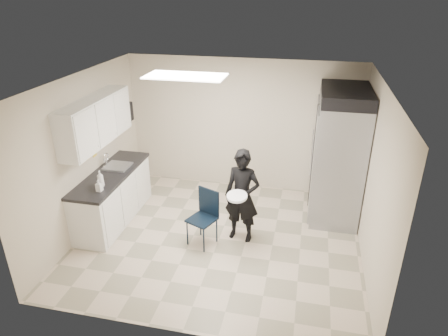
% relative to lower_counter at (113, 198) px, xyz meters
% --- Properties ---
extents(floor, '(4.50, 4.50, 0.00)m').
position_rel_lower_counter_xyz_m(floor, '(1.95, -0.20, -0.43)').
color(floor, '#BFAD96').
rests_on(floor, ground).
extents(ceiling, '(4.50, 4.50, 0.00)m').
position_rel_lower_counter_xyz_m(ceiling, '(1.95, -0.20, 2.17)').
color(ceiling, silver).
rests_on(ceiling, back_wall).
extents(back_wall, '(4.50, 0.00, 4.50)m').
position_rel_lower_counter_xyz_m(back_wall, '(1.95, 1.80, 0.87)').
color(back_wall, '#BCB29B').
rests_on(back_wall, floor).
extents(left_wall, '(0.00, 4.00, 4.00)m').
position_rel_lower_counter_xyz_m(left_wall, '(-0.30, -0.20, 0.87)').
color(left_wall, '#BCB29B').
rests_on(left_wall, floor).
extents(right_wall, '(0.00, 4.00, 4.00)m').
position_rel_lower_counter_xyz_m(right_wall, '(4.20, -0.20, 0.87)').
color(right_wall, '#BCB29B').
rests_on(right_wall, floor).
extents(ceiling_panel, '(1.20, 0.60, 0.02)m').
position_rel_lower_counter_xyz_m(ceiling_panel, '(1.35, 0.20, 2.14)').
color(ceiling_panel, white).
rests_on(ceiling_panel, ceiling).
extents(lower_counter, '(0.60, 1.90, 0.86)m').
position_rel_lower_counter_xyz_m(lower_counter, '(0.00, 0.00, 0.00)').
color(lower_counter, silver).
rests_on(lower_counter, floor).
extents(countertop, '(0.64, 1.95, 0.05)m').
position_rel_lower_counter_xyz_m(countertop, '(0.00, 0.00, 0.46)').
color(countertop, black).
rests_on(countertop, lower_counter).
extents(sink, '(0.42, 0.40, 0.14)m').
position_rel_lower_counter_xyz_m(sink, '(0.02, 0.25, 0.44)').
color(sink, gray).
rests_on(sink, countertop).
extents(faucet, '(0.02, 0.02, 0.24)m').
position_rel_lower_counter_xyz_m(faucet, '(-0.18, 0.25, 0.59)').
color(faucet, silver).
rests_on(faucet, countertop).
extents(upper_cabinets, '(0.35, 1.80, 0.75)m').
position_rel_lower_counter_xyz_m(upper_cabinets, '(-0.13, 0.00, 1.40)').
color(upper_cabinets, silver).
rests_on(upper_cabinets, left_wall).
extents(towel_dispenser, '(0.22, 0.30, 0.35)m').
position_rel_lower_counter_xyz_m(towel_dispenser, '(-0.19, 1.15, 1.19)').
color(towel_dispenser, black).
rests_on(towel_dispenser, left_wall).
extents(notice_sticker_left, '(0.00, 0.12, 0.07)m').
position_rel_lower_counter_xyz_m(notice_sticker_left, '(-0.29, -0.10, 0.79)').
color(notice_sticker_left, yellow).
rests_on(notice_sticker_left, left_wall).
extents(notice_sticker_right, '(0.00, 0.12, 0.07)m').
position_rel_lower_counter_xyz_m(notice_sticker_right, '(-0.29, 0.10, 0.75)').
color(notice_sticker_right, yellow).
rests_on(notice_sticker_right, left_wall).
extents(commercial_fridge, '(0.80, 1.35, 2.10)m').
position_rel_lower_counter_xyz_m(commercial_fridge, '(3.78, 1.07, 0.62)').
color(commercial_fridge, gray).
rests_on(commercial_fridge, floor).
extents(fridge_compressor, '(0.80, 1.35, 0.20)m').
position_rel_lower_counter_xyz_m(fridge_compressor, '(3.78, 1.07, 1.77)').
color(fridge_compressor, black).
rests_on(fridge_compressor, commercial_fridge).
extents(folding_chair, '(0.52, 0.52, 0.89)m').
position_rel_lower_counter_xyz_m(folding_chair, '(1.71, -0.38, 0.01)').
color(folding_chair, black).
rests_on(folding_chair, floor).
extents(man_tuxedo, '(0.62, 0.46, 1.55)m').
position_rel_lower_counter_xyz_m(man_tuxedo, '(2.30, -0.08, 0.35)').
color(man_tuxedo, black).
rests_on(man_tuxedo, floor).
extents(bucket_lid, '(0.36, 0.36, 0.04)m').
position_rel_lower_counter_xyz_m(bucket_lid, '(2.26, -0.33, 0.48)').
color(bucket_lid, white).
rests_on(bucket_lid, man_tuxedo).
extents(soap_bottle_a, '(0.13, 0.13, 0.27)m').
position_rel_lower_counter_xyz_m(soap_bottle_a, '(0.10, -0.48, 0.62)').
color(soap_bottle_a, white).
rests_on(soap_bottle_a, countertop).
extents(soap_bottle_b, '(0.09, 0.09, 0.19)m').
position_rel_lower_counter_xyz_m(soap_bottle_b, '(0.15, -0.63, 0.57)').
color(soap_bottle_b, '#AFB0BC').
rests_on(soap_bottle_b, countertop).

